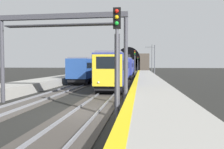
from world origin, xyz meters
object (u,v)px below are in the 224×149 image
at_px(railway_signal_near, 117,53).
at_px(overhead_signal_gantry, 61,35).
at_px(train_adjacent_platform, 109,67).
at_px(railway_signal_mid, 135,61).
at_px(train_main_approaching, 126,67).
at_px(catenary_mast_near, 154,60).
at_px(railway_signal_far, 138,63).
at_px(catenary_mast_far, 152,59).

xyz_separation_m(railway_signal_near, overhead_signal_gantry, (3.75, 4.40, 1.53)).
bearing_deg(train_adjacent_platform, railway_signal_mid, -149.53).
bearing_deg(train_adjacent_platform, train_main_approaching, -148.37).
bearing_deg(catenary_mast_near, overhead_signal_gantry, 166.05).
distance_m(train_main_approaching, overhead_signal_gantry, 31.94).
relative_size(railway_signal_near, overhead_signal_gantry, 0.60).
bearing_deg(train_adjacent_platform, catenary_mast_near, -113.94).
height_order(train_main_approaching, train_adjacent_platform, train_main_approaching).
distance_m(train_adjacent_platform, catenary_mast_near, 12.44).
distance_m(railway_signal_near, catenary_mast_near, 38.95).
bearing_deg(catenary_mast_near, train_main_approaching, 117.55).
bearing_deg(overhead_signal_gantry, railway_signal_near, -130.43).
height_order(railway_signal_near, railway_signal_far, railway_signal_far).
xyz_separation_m(train_adjacent_platform, railway_signal_far, (30.60, -6.89, 1.35)).
bearing_deg(railway_signal_mid, catenary_mast_far, 167.47).
bearing_deg(overhead_signal_gantry, railway_signal_far, -3.56).
bearing_deg(train_main_approaching, railway_signal_near, 1.87).
relative_size(railway_signal_mid, overhead_signal_gantry, 0.60).
bearing_deg(catenary_mast_near, catenary_mast_far, -0.07).
height_order(railway_signal_far, catenary_mast_near, catenary_mast_near).
bearing_deg(train_adjacent_platform, railway_signal_far, -11.53).
bearing_deg(train_adjacent_platform, railway_signal_near, -169.92).
bearing_deg(train_main_approaching, catenary_mast_far, 156.98).
distance_m(railway_signal_far, catenary_mast_near, 36.09).
relative_size(railway_signal_near, railway_signal_mid, 1.00).
bearing_deg(railway_signal_far, catenary_mast_far, 10.35).
relative_size(railway_signal_near, railway_signal_far, 0.97).
height_order(railway_signal_far, overhead_signal_gantry, overhead_signal_gantry).
distance_m(train_main_approaching, catenary_mast_near, 7.14).
relative_size(overhead_signal_gantry, catenary_mast_far, 1.12).
height_order(railway_signal_near, railway_signal_mid, railway_signal_near).
height_order(overhead_signal_gantry, catenary_mast_far, catenary_mast_far).
relative_size(overhead_signal_gantry, catenary_mast_near, 1.30).
height_order(overhead_signal_gantry, catenary_mast_near, catenary_mast_near).
relative_size(train_adjacent_platform, railway_signal_near, 9.94).
height_order(railway_signal_mid, overhead_signal_gantry, overhead_signal_gantry).
bearing_deg(catenary_mast_far, train_adjacent_platform, 122.23).
bearing_deg(overhead_signal_gantry, train_adjacent_platform, 3.54).
xyz_separation_m(train_adjacent_platform, railway_signal_near, (-43.95, -6.89, 1.24)).
relative_size(railway_signal_mid, railway_signal_far, 0.96).
relative_size(train_main_approaching, railway_signal_near, 9.83).
height_order(train_adjacent_platform, railway_signal_far, railway_signal_far).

